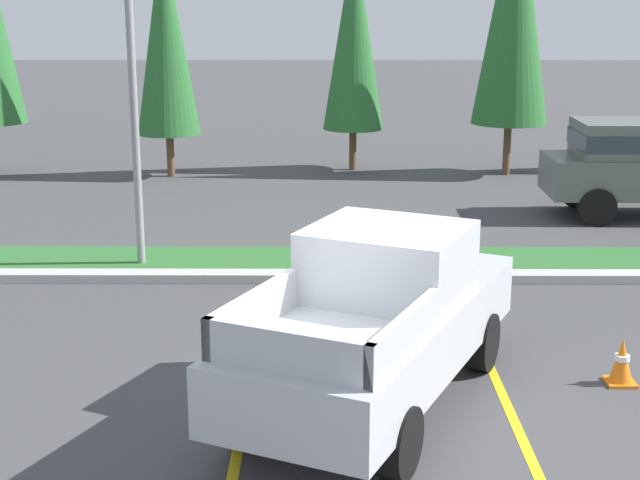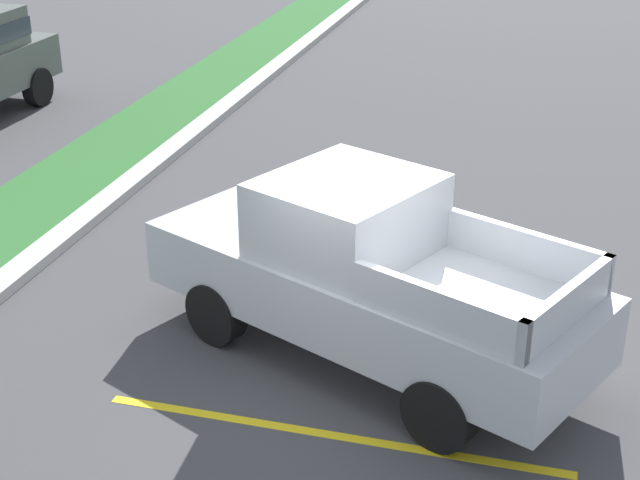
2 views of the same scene
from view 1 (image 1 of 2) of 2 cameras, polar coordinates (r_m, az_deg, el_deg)
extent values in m
plane|color=#424244|center=(11.34, 1.40, -9.96)|extent=(120.00, 120.00, 0.00)
cube|color=yellow|center=(11.43, -4.46, -9.77)|extent=(0.12, 4.80, 0.01)
cube|color=yellow|center=(11.60, 11.22, -9.65)|extent=(0.12, 4.80, 0.01)
cube|color=#B2B2AD|center=(16.00, 1.07, -2.22)|extent=(56.00, 0.40, 0.15)
cube|color=#2D662D|center=(17.06, 1.02, -1.29)|extent=(56.00, 1.80, 0.06)
cylinder|color=black|center=(12.90, 2.49, -5.03)|extent=(0.57, 0.81, 0.76)
cylinder|color=black|center=(12.39, 9.81, -6.08)|extent=(0.57, 0.81, 0.76)
cylinder|color=black|center=(10.31, -4.24, -10.31)|extent=(0.57, 0.81, 0.76)
cylinder|color=black|center=(9.67, 4.80, -12.10)|extent=(0.57, 0.81, 0.76)
cube|color=silver|center=(11.08, 3.51, -5.67)|extent=(3.90, 5.52, 0.76)
cube|color=silver|center=(11.09, 4.14, -1.30)|extent=(2.27, 2.19, 0.84)
cube|color=#2D3842|center=(11.82, 5.57, -0.07)|extent=(1.50, 0.73, 0.63)
cube|color=silver|center=(9.98, -4.08, -4.35)|extent=(0.88, 1.77, 0.44)
cube|color=silver|center=(9.31, 5.16, -5.79)|extent=(0.88, 1.77, 0.44)
cube|color=silver|center=(8.86, -2.07, -6.85)|extent=(1.68, 0.84, 0.44)
cube|color=silver|center=(13.43, 7.50, -3.16)|extent=(1.71, 0.90, 0.28)
cylinder|color=black|center=(22.18, 15.35, 2.92)|extent=(0.81, 0.28, 0.80)
cylinder|color=black|center=(20.57, 16.44, 1.94)|extent=(0.81, 0.28, 0.80)
cylinder|color=gray|center=(16.58, -11.34, 10.15)|extent=(0.14, 0.14, 6.99)
cylinder|color=brown|center=(25.43, -9.05, 5.11)|extent=(0.20, 0.20, 1.14)
cone|color=#28662D|center=(25.11, -9.35, 12.25)|extent=(1.65, 1.65, 5.19)
cylinder|color=brown|center=(26.08, 2.00, 5.52)|extent=(0.20, 0.20, 1.14)
cone|color=#28662D|center=(25.77, 2.07, 12.47)|extent=(1.64, 1.64, 5.18)
cylinder|color=brown|center=(25.84, 11.26, 5.43)|extent=(0.20, 0.20, 1.38)
cone|color=#28662D|center=(25.53, 11.71, 13.96)|extent=(2.00, 2.00, 6.30)
cube|color=orange|center=(12.48, 17.73, -8.21)|extent=(0.36, 0.36, 0.04)
cone|color=orange|center=(12.37, 17.84, -6.93)|extent=(0.28, 0.28, 0.56)
cylinder|color=white|center=(12.36, 17.85, -6.80)|extent=(0.19, 0.19, 0.07)
camera|label=2|loc=(11.94, -46.35, 15.13)|focal=52.55mm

